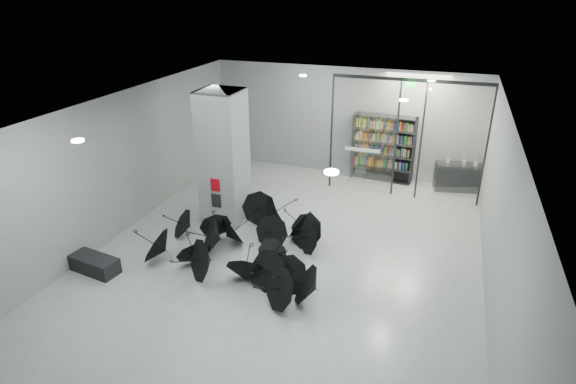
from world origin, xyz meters
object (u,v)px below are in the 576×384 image
(shop_counter, at_px, (459,177))
(umbrella_cluster, at_px, (254,249))
(bookshelf, at_px, (383,148))
(column, at_px, (223,157))
(bench, at_px, (95,264))

(shop_counter, distance_m, umbrella_cluster, 8.32)
(bookshelf, height_order, umbrella_cluster, bookshelf)
(column, bearing_deg, shop_counter, 34.59)
(bookshelf, bearing_deg, shop_counter, 4.52)
(bench, relative_size, umbrella_cluster, 0.23)
(umbrella_cluster, bearing_deg, bookshelf, 71.40)
(bookshelf, distance_m, shop_counter, 2.81)
(bookshelf, bearing_deg, umbrella_cluster, -102.17)
(shop_counter, bearing_deg, bookshelf, 166.04)
(umbrella_cluster, bearing_deg, bench, -152.98)
(shop_counter, height_order, umbrella_cluster, umbrella_cluster)
(bench, relative_size, shop_counter, 0.80)
(bookshelf, relative_size, umbrella_cluster, 0.43)
(bench, xyz_separation_m, umbrella_cluster, (3.61, 1.84, 0.11))
(bench, bearing_deg, shop_counter, 52.91)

